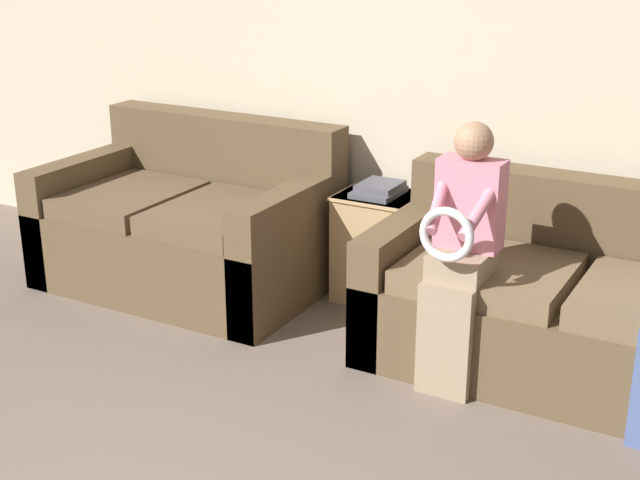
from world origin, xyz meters
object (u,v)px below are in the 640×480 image
(child_left_seated, at_px, (461,247))
(book_stack, at_px, (379,189))
(couch_main, at_px, (579,310))
(couch_side, at_px, (191,229))
(side_shelf, at_px, (377,245))

(child_left_seated, relative_size, book_stack, 4.13)
(couch_main, distance_m, couch_side, 2.21)
(couch_side, distance_m, side_shelf, 1.08)
(couch_side, distance_m, book_stack, 1.12)
(couch_side, bearing_deg, side_shelf, 16.65)
(child_left_seated, bearing_deg, side_shelf, 136.24)
(side_shelf, bearing_deg, couch_main, -15.28)
(book_stack, bearing_deg, side_shelf, -119.45)
(couch_side, xyz_separation_m, book_stack, (1.04, 0.31, 0.30))
(book_stack, bearing_deg, couch_main, -15.41)
(couch_main, xyz_separation_m, side_shelf, (-1.18, 0.32, 0.00))
(couch_side, height_order, child_left_seated, child_left_seated)
(side_shelf, bearing_deg, couch_side, -163.35)
(couch_main, distance_m, side_shelf, 1.22)
(couch_side, xyz_separation_m, child_left_seated, (1.76, -0.39, 0.33))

